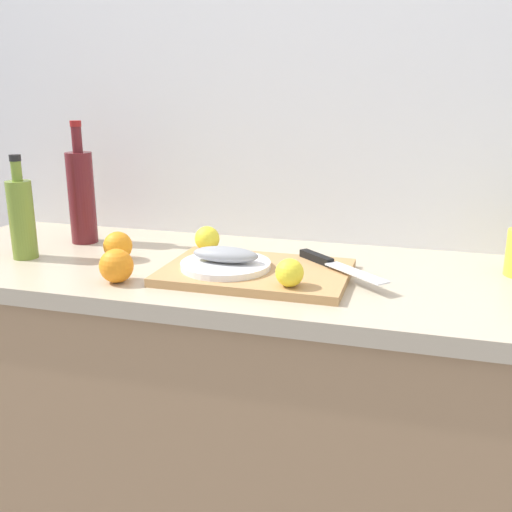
% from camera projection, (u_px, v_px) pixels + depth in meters
% --- Properties ---
extents(back_wall, '(3.20, 0.05, 2.50)m').
position_uv_depth(back_wall, '(319.00, 117.00, 1.60)').
color(back_wall, white).
rests_on(back_wall, ground_plane).
extents(kitchen_counter, '(2.00, 0.60, 0.90)m').
position_uv_depth(kitchen_counter, '(288.00, 434.00, 1.52)').
color(kitchen_counter, '#9E7A56').
rests_on(kitchen_counter, ground_plane).
extents(cutting_board, '(0.43, 0.29, 0.02)m').
position_uv_depth(cutting_board, '(256.00, 272.00, 1.36)').
color(cutting_board, tan).
rests_on(cutting_board, kitchen_counter).
extents(white_plate, '(0.21, 0.21, 0.01)m').
position_uv_depth(white_plate, '(226.00, 265.00, 1.35)').
color(white_plate, white).
rests_on(white_plate, cutting_board).
extents(fish_fillet, '(0.16, 0.07, 0.04)m').
position_uv_depth(fish_fillet, '(226.00, 254.00, 1.35)').
color(fish_fillet, gray).
rests_on(fish_fillet, white_plate).
extents(chef_knife, '(0.23, 0.22, 0.02)m').
position_uv_depth(chef_knife, '(330.00, 263.00, 1.37)').
color(chef_knife, silver).
rests_on(chef_knife, cutting_board).
extents(lemon_0, '(0.06, 0.06, 0.06)m').
position_uv_depth(lemon_0, '(207.00, 239.00, 1.50)').
color(lemon_0, yellow).
rests_on(lemon_0, cutting_board).
extents(lemon_1, '(0.06, 0.06, 0.06)m').
position_uv_depth(lemon_1, '(290.00, 273.00, 1.22)').
color(lemon_1, yellow).
rests_on(lemon_1, cutting_board).
extents(olive_oil_bottle, '(0.06, 0.06, 0.27)m').
position_uv_depth(olive_oil_bottle, '(22.00, 217.00, 1.48)').
color(olive_oil_bottle, olive).
rests_on(olive_oil_bottle, kitchen_counter).
extents(wine_bottle, '(0.07, 0.07, 0.34)m').
position_uv_depth(wine_bottle, '(81.00, 195.00, 1.63)').
color(wine_bottle, '#59191E').
rests_on(wine_bottle, kitchen_counter).
extents(orange_0, '(0.07, 0.07, 0.07)m').
position_uv_depth(orange_0, '(118.00, 246.00, 1.48)').
color(orange_0, orange).
rests_on(orange_0, kitchen_counter).
extents(orange_1, '(0.08, 0.08, 0.08)m').
position_uv_depth(orange_1, '(116.00, 266.00, 1.31)').
color(orange_1, orange).
rests_on(orange_1, kitchen_counter).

